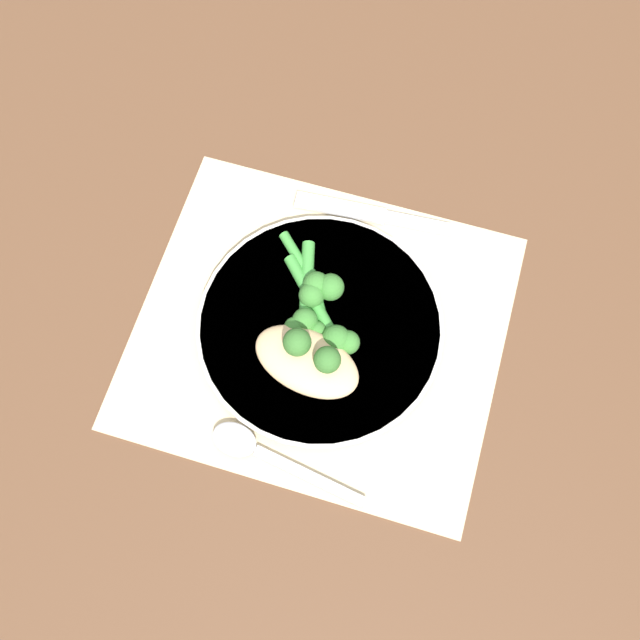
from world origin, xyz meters
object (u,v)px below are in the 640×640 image
at_px(plate, 320,327).
at_px(chicken_fillet, 311,363).
at_px(broccoli_stalk_front, 327,355).
at_px(broccoli_stalk_left, 331,330).
at_px(broccoli_stalk_rear, 304,312).
at_px(spoon, 252,448).
at_px(broccoli_stalk_right, 317,285).
at_px(knife, 375,215).

xyz_separation_m(plate, chicken_fillet, (0.00, -0.05, 0.02)).
height_order(broccoli_stalk_front, broccoli_stalk_left, broccoli_stalk_left).
height_order(broccoli_stalk_front, broccoli_stalk_rear, same).
bearing_deg(broccoli_stalk_left, plate, -66.88).
xyz_separation_m(broccoli_stalk_rear, spoon, (-0.01, -0.15, -0.02)).
distance_m(plate, broccoli_stalk_right, 0.05).
relative_size(chicken_fillet, broccoli_stalk_right, 1.49).
bearing_deg(spoon, plate, -2.46).
xyz_separation_m(broccoli_stalk_front, broccoli_stalk_right, (-0.03, 0.07, 0.00)).
distance_m(chicken_fillet, broccoli_stalk_right, 0.09).
height_order(plate, broccoli_stalk_front, broccoli_stalk_front).
distance_m(broccoli_stalk_front, broccoli_stalk_right, 0.08).
relative_size(chicken_fillet, spoon, 0.74).
xyz_separation_m(broccoli_stalk_right, knife, (0.04, 0.12, -0.03)).
bearing_deg(knife, broccoli_stalk_front, 175.29).
distance_m(broccoli_stalk_front, spoon, 0.12).
relative_size(plate, chicken_fillet, 2.10).
height_order(plate, chicken_fillet, chicken_fillet).
xyz_separation_m(plate, broccoli_stalk_left, (0.01, -0.01, 0.02)).
bearing_deg(plate, broccoli_stalk_left, -23.33).
bearing_deg(chicken_fillet, broccoli_stalk_left, 76.88).
height_order(plate, broccoli_stalk_right, broccoli_stalk_right).
height_order(broccoli_stalk_left, broccoli_stalk_rear, broccoli_stalk_left).
xyz_separation_m(plate, broccoli_stalk_front, (0.02, -0.03, 0.02)).
relative_size(broccoli_stalk_right, knife, 0.46).
bearing_deg(broccoli_stalk_rear, knife, -119.68).
distance_m(broccoli_stalk_right, spoon, 0.19).
height_order(plate, broccoli_stalk_rear, broccoli_stalk_rear).
height_order(knife, spoon, spoon).
relative_size(broccoli_stalk_left, spoon, 0.63).
bearing_deg(broccoli_stalk_left, knife, -135.82).
distance_m(chicken_fillet, broccoli_stalk_left, 0.04).
xyz_separation_m(chicken_fillet, broccoli_stalk_right, (-0.02, 0.09, -0.00)).
relative_size(plate, broccoli_stalk_rear, 2.30).
xyz_separation_m(broccoli_stalk_front, spoon, (-0.05, -0.11, -0.02)).
bearing_deg(chicken_fillet, broccoli_stalk_front, 46.85).
bearing_deg(chicken_fillet, broccoli_stalk_right, 102.93).
xyz_separation_m(knife, spoon, (-0.05, -0.30, 0.00)).
xyz_separation_m(broccoli_stalk_front, knife, (0.00, 0.19, -0.02)).
bearing_deg(broccoli_stalk_rear, plate, 149.00).
bearing_deg(spoon, broccoli_stalk_front, -13.95).
xyz_separation_m(broccoli_stalk_left, knife, (0.01, 0.16, -0.02)).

